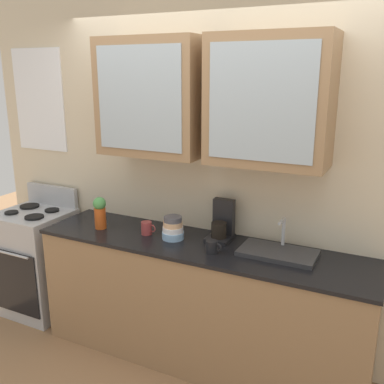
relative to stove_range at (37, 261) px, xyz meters
The scene contains 10 objects.
ground_plane 1.67m from the stove_range, ahead, with size 10.00×10.00×0.00m, color #936B47.
back_wall_unit 1.94m from the stove_range, ahead, with size 4.20×0.46×2.78m.
counter 1.60m from the stove_range, ahead, with size 2.44×0.59×0.92m.
stove_range is the anchor object (origin of this frame).
sink_faucet 2.20m from the stove_range, ahead, with size 0.50×0.29×0.23m.
bowl_stack 1.48m from the stove_range, ahead, with size 0.16×0.16×0.17m.
vase 0.97m from the stove_range, ahead, with size 0.10×0.10×0.25m.
cup_near_sink 1.81m from the stove_range, ahead, with size 0.11×0.08×0.09m.
cup_near_bowls 1.27m from the stove_range, ahead, with size 0.12×0.08×0.10m.
coffee_maker 1.80m from the stove_range, ahead, with size 0.17×0.20×0.29m.
Camera 1 is at (1.23, -2.59, 2.10)m, focal length 40.92 mm.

